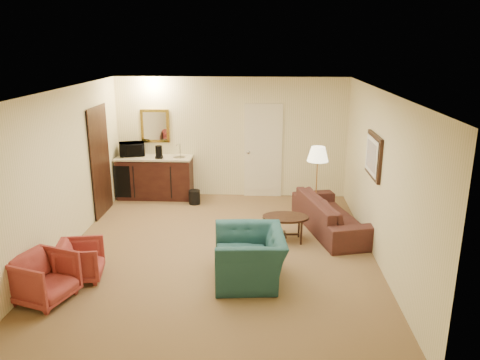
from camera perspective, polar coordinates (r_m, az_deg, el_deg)
The scene contains 12 objects.
ground at distance 7.74m, azimuth -2.59°, elevation -8.74°, with size 6.00×6.00×0.00m, color brown.
room_walls at distance 7.94m, azimuth -2.92°, elevation 4.98°, with size 5.02×6.01×2.61m.
wetbar_cabinet at distance 10.37m, azimuth -10.30°, elevation 0.32°, with size 1.64×0.58×0.92m, color #341810.
sofa at distance 8.60m, azimuth 11.11°, elevation -3.46°, with size 2.10×0.61×0.82m, color black.
teal_armchair at distance 6.69m, azimuth 1.17°, elevation -8.35°, with size 1.11×0.72×0.97m, color #1F474E.
rose_chair_near at distance 7.17m, azimuth -18.90°, elevation -9.08°, with size 0.60×0.57×0.62m, color #983831.
rose_chair_far at distance 6.76m, azimuth -22.82°, elevation -10.75°, with size 0.68×0.64×0.70m, color #983831.
coffee_table at distance 8.09m, azimuth 5.53°, elevation -5.91°, with size 0.79×0.53×0.45m, color black.
floor_lamp at distance 8.81m, azimuth 9.30°, elevation -0.63°, with size 0.39×0.39×1.48m, color #B47E3C.
waste_bin at distance 9.93m, azimuth -5.57°, elevation -2.09°, with size 0.24×0.24×0.30m, color black.
microwave at distance 10.41m, azimuth -13.08°, elevation 3.86°, with size 0.53×0.29×0.36m, color black.
coffee_maker at distance 10.08m, azimuth -9.86°, elevation 3.38°, with size 0.15×0.15×0.27m, color black.
Camera 1 is at (0.70, -6.97, 3.30)m, focal length 35.00 mm.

